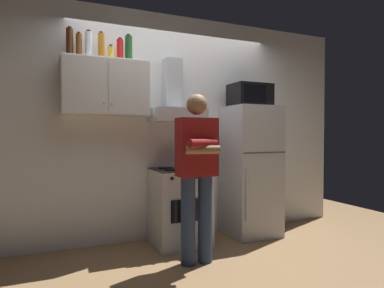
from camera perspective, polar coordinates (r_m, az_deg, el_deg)
ground_plane at (r=3.77m, az=0.00°, el=-17.75°), size 7.00×7.00×0.00m
back_wall_tiled at (r=4.12m, az=-3.28°, el=2.99°), size 4.80×0.10×2.70m
upper_cabinet at (r=3.72m, az=-14.64°, el=9.28°), size 0.90×0.37×0.60m
stove_oven at (r=3.86m, az=-2.17°, el=-10.62°), size 0.60×0.62×0.87m
range_hood at (r=3.91m, az=-2.86°, el=6.71°), size 0.60×0.44×0.75m
refrigerator at (r=4.23m, az=9.96°, el=-4.53°), size 0.60×0.62×1.60m
microwave at (r=4.25m, az=9.89°, el=8.20°), size 0.48×0.37×0.28m
person_standing at (r=3.21m, az=0.86°, el=-4.63°), size 0.38×0.33×1.64m
cooking_pot at (r=3.72m, az=0.35°, el=-3.33°), size 0.31×0.21×0.11m
bottle_soda_red at (r=3.86m, az=-12.24°, el=15.42°), size 0.07×0.07×0.26m
bottle_spice_jar at (r=3.77m, az=-13.76°, el=14.94°), size 0.06×0.06×0.16m
bottle_liquor_amber at (r=3.83m, az=-15.30°, el=15.81°), size 0.07×0.07×0.30m
bottle_beer_brown at (r=3.78m, az=-18.82°, el=15.69°), size 0.06×0.06×0.26m
bottle_wine_green at (r=3.87m, az=-10.81°, el=15.72°), size 0.08×0.08×0.31m
bottle_rum_dark at (r=3.79m, az=-20.23°, el=16.01°), size 0.07×0.07×0.31m
bottle_vodka_clear at (r=3.80m, az=-17.32°, el=15.88°), size 0.08×0.08×0.30m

